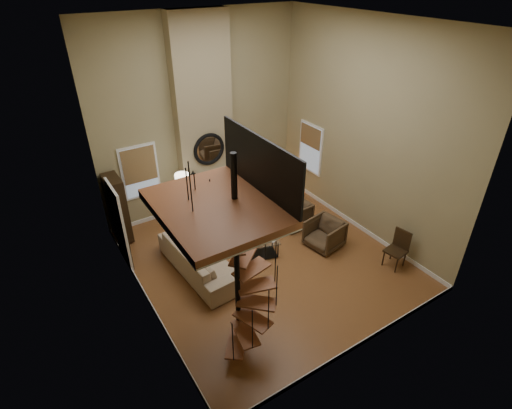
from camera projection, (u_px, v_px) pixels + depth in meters
ground at (264, 259)px, 10.11m from camera, size 6.00×6.50×0.01m
back_wall at (201, 117)px, 11.02m from camera, size 6.00×0.02×5.50m
front_wall at (379, 233)px, 6.33m from camera, size 6.00×0.02×5.50m
left_wall at (130, 197)px, 7.30m from camera, size 0.02×6.50×5.50m
right_wall at (365, 132)px, 10.05m from camera, size 0.02×6.50×5.50m
ceiling at (268, 22)px, 7.24m from camera, size 6.00×6.50×0.01m
baseboard_back at (207, 201)px, 12.41m from camera, size 6.00×0.02×0.12m
baseboard_front at (357, 346)px, 7.74m from camera, size 6.00×0.02×0.12m
baseboard_left at (150, 303)px, 8.71m from camera, size 0.02×6.50×0.12m
baseboard_right at (351, 221)px, 11.45m from camera, size 0.02×6.50×0.12m
chimney_breast at (204, 119)px, 10.88m from camera, size 1.60×0.38×5.50m
hearth at (217, 212)px, 11.95m from camera, size 1.50×0.60×0.04m
firebox at (212, 193)px, 11.88m from camera, size 0.95×0.02×0.72m
mantel at (212, 176)px, 11.51m from camera, size 1.70×0.18×0.06m
mirror_frame at (209, 149)px, 11.14m from camera, size 0.94×0.10×0.94m
mirror_disc at (209, 149)px, 11.14m from camera, size 0.80×0.01×0.80m
vase_left at (193, 175)px, 11.21m from camera, size 0.24×0.24×0.25m
vase_right at (229, 166)px, 11.74m from camera, size 0.20×0.20×0.21m
window_back at (140, 171)px, 10.71m from camera, size 1.02×0.06×1.52m
window_right at (311, 147)px, 12.06m from camera, size 0.06×1.02×1.52m
entry_door at (120, 226)px, 9.50m from camera, size 0.10×1.05×2.16m
loft at (221, 203)px, 6.19m from camera, size 1.70×2.20×1.09m
spiral_stair at (238, 268)px, 7.07m from camera, size 1.47×1.47×4.06m
hutch at (118, 209)px, 10.36m from camera, size 0.38×0.80×1.79m
sofa at (200, 257)px, 9.52m from camera, size 1.20×2.66×0.76m
armchair_near at (295, 213)px, 11.27m from camera, size 0.89×0.87×0.77m
armchair_far at (326, 233)px, 10.45m from camera, size 0.99×0.97×0.78m
coffee_table at (256, 247)px, 10.06m from camera, size 1.26×0.87×0.44m
bowl at (255, 239)px, 9.98m from camera, size 0.43×0.43×0.11m
book at (271, 240)px, 10.01m from camera, size 0.28×0.32×0.03m
floor_lamp at (183, 184)px, 10.54m from camera, size 0.38×0.38×1.70m
accent_lamp at (258, 184)px, 12.94m from camera, size 0.14×0.14×0.50m
side_chair at (398, 247)px, 9.66m from camera, size 0.51×0.51×0.97m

